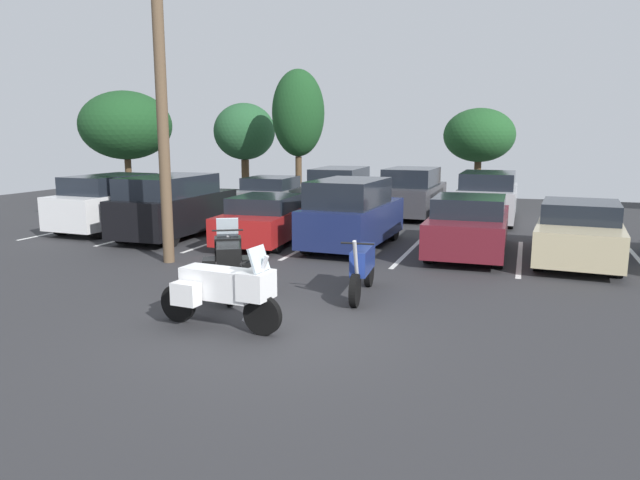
{
  "coord_description": "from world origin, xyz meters",
  "views": [
    {
      "loc": [
        3.74,
        -8.25,
        3.09
      ],
      "look_at": [
        -0.1,
        2.62,
        1.01
      ],
      "focal_mm": 32.79,
      "sensor_mm": 36.0,
      "label": 1
    }
  ],
  "objects_px": {
    "car_red": "(268,219)",
    "car_far_silver": "(488,197)",
    "motorcycle_touring": "(223,289)",
    "car_black": "(174,206)",
    "motorcycle_second": "(229,260)",
    "motorcycle_third": "(362,267)",
    "utility_pole": "(161,78)",
    "car_far_charcoal": "(412,193)",
    "car_far_grey": "(274,194)",
    "car_white": "(113,202)",
    "car_far_green": "(342,190)",
    "car_champagne": "(579,232)",
    "car_navy": "(352,214)",
    "car_maroon": "(469,226)"
  },
  "relations": [
    {
      "from": "motorcycle_second",
      "to": "motorcycle_third",
      "type": "relative_size",
      "value": 0.9
    },
    {
      "from": "car_navy",
      "to": "car_far_grey",
      "type": "xyz_separation_m",
      "value": [
        -5.26,
        6.53,
        -0.23
      ]
    },
    {
      "from": "car_red",
      "to": "motorcycle_third",
      "type": "bearing_deg",
      "value": -48.91
    },
    {
      "from": "car_white",
      "to": "car_black",
      "type": "xyz_separation_m",
      "value": [
        2.7,
        -0.54,
        0.05
      ]
    },
    {
      "from": "motorcycle_third",
      "to": "car_white",
      "type": "bearing_deg",
      "value": 152.73
    },
    {
      "from": "motorcycle_third",
      "to": "motorcycle_second",
      "type": "bearing_deg",
      "value": -164.55
    },
    {
      "from": "car_white",
      "to": "car_far_green",
      "type": "xyz_separation_m",
      "value": [
        5.85,
        6.46,
        0.01
      ]
    },
    {
      "from": "car_maroon",
      "to": "car_far_silver",
      "type": "relative_size",
      "value": 0.99
    },
    {
      "from": "motorcycle_second",
      "to": "car_far_green",
      "type": "distance_m",
      "value": 12.34
    },
    {
      "from": "car_navy",
      "to": "car_far_green",
      "type": "xyz_separation_m",
      "value": [
        -2.43,
        6.83,
        -0.02
      ]
    },
    {
      "from": "car_black",
      "to": "utility_pole",
      "type": "xyz_separation_m",
      "value": [
        1.87,
        -3.15,
        3.44
      ]
    },
    {
      "from": "car_champagne",
      "to": "car_navy",
      "type": "bearing_deg",
      "value": -177.36
    },
    {
      "from": "motorcycle_second",
      "to": "car_white",
      "type": "height_order",
      "value": "car_white"
    },
    {
      "from": "car_black",
      "to": "car_red",
      "type": "xyz_separation_m",
      "value": [
        3.04,
        0.2,
        -0.28
      ]
    },
    {
      "from": "car_maroon",
      "to": "car_far_charcoal",
      "type": "distance_m",
      "value": 7.18
    },
    {
      "from": "utility_pole",
      "to": "car_black",
      "type": "bearing_deg",
      "value": 120.75
    },
    {
      "from": "car_black",
      "to": "car_maroon",
      "type": "distance_m",
      "value": 8.73
    },
    {
      "from": "motorcycle_touring",
      "to": "car_far_silver",
      "type": "height_order",
      "value": "car_far_silver"
    },
    {
      "from": "motorcycle_touring",
      "to": "car_black",
      "type": "bearing_deg",
      "value": 127.99
    },
    {
      "from": "utility_pole",
      "to": "car_far_charcoal",
      "type": "bearing_deg",
      "value": 68.1
    },
    {
      "from": "motorcycle_touring",
      "to": "car_far_grey",
      "type": "bearing_deg",
      "value": 110.8
    },
    {
      "from": "car_far_green",
      "to": "car_far_charcoal",
      "type": "relative_size",
      "value": 0.99
    },
    {
      "from": "motorcycle_second",
      "to": "motorcycle_third",
      "type": "xyz_separation_m",
      "value": [
        2.52,
        0.7,
        -0.1
      ]
    },
    {
      "from": "car_black",
      "to": "car_far_silver",
      "type": "relative_size",
      "value": 0.97
    },
    {
      "from": "motorcycle_touring",
      "to": "car_navy",
      "type": "distance_m",
      "value": 7.35
    },
    {
      "from": "motorcycle_third",
      "to": "car_far_green",
      "type": "distance_m",
      "value": 12.24
    },
    {
      "from": "car_red",
      "to": "car_far_silver",
      "type": "height_order",
      "value": "car_far_silver"
    },
    {
      "from": "motorcycle_third",
      "to": "car_red",
      "type": "relative_size",
      "value": 0.46
    },
    {
      "from": "car_black",
      "to": "car_far_charcoal",
      "type": "distance_m",
      "value": 9.22
    },
    {
      "from": "car_far_green",
      "to": "motorcycle_third",
      "type": "bearing_deg",
      "value": -70.77
    },
    {
      "from": "motorcycle_second",
      "to": "car_far_grey",
      "type": "height_order",
      "value": "motorcycle_second"
    },
    {
      "from": "car_black",
      "to": "car_champagne",
      "type": "relative_size",
      "value": 0.92
    },
    {
      "from": "car_navy",
      "to": "car_champagne",
      "type": "distance_m",
      "value": 5.8
    },
    {
      "from": "motorcycle_second",
      "to": "car_far_charcoal",
      "type": "height_order",
      "value": "car_far_charcoal"
    },
    {
      "from": "car_far_green",
      "to": "motorcycle_second",
      "type": "bearing_deg",
      "value": -82.98
    },
    {
      "from": "motorcycle_second",
      "to": "car_far_charcoal",
      "type": "relative_size",
      "value": 0.41
    },
    {
      "from": "car_red",
      "to": "car_navy",
      "type": "bearing_deg",
      "value": -0.44
    },
    {
      "from": "car_far_grey",
      "to": "car_far_charcoal",
      "type": "xyz_separation_m",
      "value": [
        5.64,
        0.32,
        0.19
      ]
    },
    {
      "from": "car_red",
      "to": "car_navy",
      "type": "xyz_separation_m",
      "value": [
        2.54,
        -0.02,
        0.26
      ]
    },
    {
      "from": "car_white",
      "to": "car_champagne",
      "type": "height_order",
      "value": "car_white"
    },
    {
      "from": "motorcycle_touring",
      "to": "car_champagne",
      "type": "height_order",
      "value": "car_champagne"
    },
    {
      "from": "motorcycle_third",
      "to": "car_white",
      "type": "relative_size",
      "value": 0.48
    },
    {
      "from": "motorcycle_third",
      "to": "car_navy",
      "type": "xyz_separation_m",
      "value": [
        -1.6,
        4.73,
        0.36
      ]
    },
    {
      "from": "motorcycle_touring",
      "to": "motorcycle_second",
      "type": "bearing_deg",
      "value": 116.04
    },
    {
      "from": "motorcycle_second",
      "to": "motorcycle_touring",
      "type": "bearing_deg",
      "value": -63.96
    },
    {
      "from": "motorcycle_second",
      "to": "car_champagne",
      "type": "bearing_deg",
      "value": 40.28
    },
    {
      "from": "car_far_green",
      "to": "car_far_silver",
      "type": "bearing_deg",
      "value": -3.96
    },
    {
      "from": "car_maroon",
      "to": "car_far_grey",
      "type": "distance_m",
      "value": 10.51
    },
    {
      "from": "car_far_grey",
      "to": "car_far_silver",
      "type": "distance_m",
      "value": 8.47
    },
    {
      "from": "car_red",
      "to": "car_maroon",
      "type": "height_order",
      "value": "car_maroon"
    }
  ]
}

